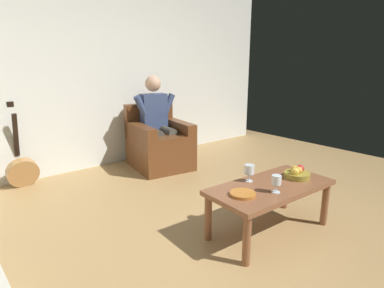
{
  "coord_description": "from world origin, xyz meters",
  "views": [
    {
      "loc": [
        1.86,
        1.35,
        1.42
      ],
      "look_at": [
        -0.24,
        -1.19,
        0.57
      ],
      "focal_mm": 29.97,
      "sensor_mm": 36.0,
      "label": 1
    }
  ],
  "objects": [
    {
      "name": "guitar",
      "position": [
        1.14,
        -2.63,
        0.22
      ],
      "size": [
        0.35,
        0.32,
        0.99
      ],
      "color": "#AA7945",
      "rests_on": "ground"
    },
    {
      "name": "wall_back",
      "position": [
        0.0,
        -2.83,
        1.38
      ],
      "size": [
        5.93,
        0.06,
        2.76
      ],
      "primitive_type": "cube",
      "color": "silver",
      "rests_on": "ground"
    },
    {
      "name": "wine_glass_far",
      "position": [
        -0.13,
        -0.03,
        0.52
      ],
      "size": [
        0.08,
        0.08,
        0.14
      ],
      "color": "silver",
      "rests_on": "coffee_table"
    },
    {
      "name": "ground_plane",
      "position": [
        0.0,
        0.0,
        0.0
      ],
      "size": [
        6.71,
        6.71,
        0.0
      ],
      "primitive_type": "plane",
      "color": "#A48150"
    },
    {
      "name": "coffee_table",
      "position": [
        -0.23,
        -0.15,
        0.37
      ],
      "size": [
        1.12,
        0.58,
        0.43
      ],
      "rotation": [
        0.0,
        0.0,
        -0.05
      ],
      "color": "brown",
      "rests_on": "ground"
    },
    {
      "name": "armchair",
      "position": [
        -0.51,
        -2.24,
        0.31
      ],
      "size": [
        0.81,
        0.91,
        0.85
      ],
      "rotation": [
        0.0,
        0.0,
        -0.15
      ],
      "color": "brown",
      "rests_on": "ground"
    },
    {
      "name": "person_seated",
      "position": [
        -0.51,
        -2.27,
        0.67
      ],
      "size": [
        0.62,
        0.58,
        1.24
      ],
      "rotation": [
        0.0,
        0.0,
        -0.15
      ],
      "color": "#36456C",
      "rests_on": "ground"
    },
    {
      "name": "decorative_dish",
      "position": [
        0.11,
        -0.16,
        0.44
      ],
      "size": [
        0.2,
        0.2,
        0.02
      ],
      "primitive_type": "cylinder",
      "color": "#B86C28",
      "rests_on": "coffee_table"
    },
    {
      "name": "wine_glass_near",
      "position": [
        -0.16,
        -0.33,
        0.53
      ],
      "size": [
        0.09,
        0.09,
        0.15
      ],
      "color": "silver",
      "rests_on": "coffee_table"
    },
    {
      "name": "fruit_bowl",
      "position": [
        -0.55,
        -0.11,
        0.47
      ],
      "size": [
        0.23,
        0.23,
        0.11
      ],
      "color": "olive",
      "rests_on": "coffee_table"
    }
  ]
}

